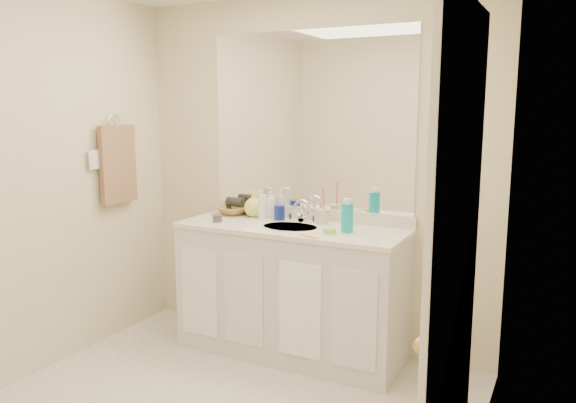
{
  "coord_description": "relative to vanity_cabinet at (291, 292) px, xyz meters",
  "views": [
    {
      "loc": [
        1.62,
        -2.2,
        1.65
      ],
      "look_at": [
        0.0,
        0.97,
        1.05
      ],
      "focal_mm": 35.0,
      "sensor_mm": 36.0,
      "label": 1
    }
  ],
  "objects": [
    {
      "name": "wall_back",
      "position": [
        0.0,
        0.28,
        0.77
      ],
      "size": [
        2.6,
        0.02,
        2.4
      ],
      "primitive_type": "cube",
      "color": "beige",
      "rests_on": "floor"
    },
    {
      "name": "wall_left",
      "position": [
        -1.3,
        -1.02,
        0.77
      ],
      "size": [
        0.02,
        2.6,
        2.4
      ],
      "primitive_type": "cube",
      "color": "beige",
      "rests_on": "floor"
    },
    {
      "name": "wall_right",
      "position": [
        1.3,
        -1.02,
        0.77
      ],
      "size": [
        0.02,
        2.6,
        2.4
      ],
      "primitive_type": "cube",
      "color": "beige",
      "rests_on": "floor"
    },
    {
      "name": "vanity_cabinet",
      "position": [
        0.0,
        0.0,
        0.0
      ],
      "size": [
        1.5,
        0.55,
        0.85
      ],
      "primitive_type": "cube",
      "color": "silver",
      "rests_on": "floor"
    },
    {
      "name": "countertop",
      "position": [
        0.0,
        0.0,
        0.44
      ],
      "size": [
        1.52,
        0.57,
        0.03
      ],
      "primitive_type": "cube",
      "color": "white",
      "rests_on": "vanity_cabinet"
    },
    {
      "name": "backsplash",
      "position": [
        0.0,
        0.26,
        0.5
      ],
      "size": [
        1.52,
        0.03,
        0.08
      ],
      "primitive_type": "cube",
      "color": "beige",
      "rests_on": "countertop"
    },
    {
      "name": "sink_basin",
      "position": [
        0.0,
        -0.02,
        0.44
      ],
      "size": [
        0.37,
        0.37,
        0.02
      ],
      "primitive_type": "cylinder",
      "color": "beige",
      "rests_on": "countertop"
    },
    {
      "name": "faucet",
      "position": [
        0.0,
        0.16,
        0.51
      ],
      "size": [
        0.02,
        0.02,
        0.11
      ],
      "primitive_type": "cylinder",
      "color": "silver",
      "rests_on": "countertop"
    },
    {
      "name": "mirror",
      "position": [
        0.0,
        0.27,
        1.14
      ],
      "size": [
        1.48,
        0.01,
        1.2
      ],
      "primitive_type": "cube",
      "color": "white",
      "rests_on": "wall_back"
    },
    {
      "name": "blue_mug",
      "position": [
        -0.16,
        0.14,
        0.51
      ],
      "size": [
        0.08,
        0.08,
        0.1
      ],
      "primitive_type": "cylinder",
      "rotation": [
        0.0,
        0.0,
        0.06
      ],
      "color": "navy",
      "rests_on": "countertop"
    },
    {
      "name": "tan_cup",
      "position": [
        0.15,
        0.15,
        0.5
      ],
      "size": [
        0.07,
        0.07,
        0.1
      ],
      "primitive_type": "cylinder",
      "rotation": [
        0.0,
        0.0,
        -0.04
      ],
      "color": "beige",
      "rests_on": "countertop"
    },
    {
      "name": "toothbrush",
      "position": [
        0.16,
        0.15,
        0.6
      ],
      "size": [
        0.02,
        0.04,
        0.21
      ],
      "primitive_type": "cylinder",
      "rotation": [
        0.14,
        0.0,
        -0.2
      ],
      "color": "#EA3D7E",
      "rests_on": "tan_cup"
    },
    {
      "name": "mouthwash_bottle",
      "position": [
        0.39,
        -0.0,
        0.54
      ],
      "size": [
        0.09,
        0.09,
        0.18
      ],
      "primitive_type": "cylinder",
      "rotation": [
        0.0,
        0.0,
        -0.27
      ],
      "color": "#0EA2AC",
      "rests_on": "countertop"
    },
    {
      "name": "soap_dish",
      "position": [
        0.32,
        -0.12,
        0.46
      ],
      "size": [
        0.1,
        0.09,
        0.01
      ],
      "primitive_type": "cube",
      "rotation": [
        0.0,
        0.0,
        0.29
      ],
      "color": "white",
      "rests_on": "countertop"
    },
    {
      "name": "green_soap",
      "position": [
        0.32,
        -0.12,
        0.48
      ],
      "size": [
        0.07,
        0.06,
        0.02
      ],
      "primitive_type": "cube",
      "rotation": [
        0.0,
        0.0,
        -0.18
      ],
      "color": "#88E136",
      "rests_on": "soap_dish"
    },
    {
      "name": "orange_comb",
      "position": [
        0.24,
        -0.24,
        0.46
      ],
      "size": [
        0.13,
        0.07,
        0.01
      ],
      "primitive_type": "cube",
      "rotation": [
        0.0,
        0.0,
        -0.36
      ],
      "color": "orange",
      "rests_on": "countertop"
    },
    {
      "name": "dark_jar",
      "position": [
        -0.51,
        -0.11,
        0.48
      ],
      "size": [
        0.08,
        0.08,
        0.04
      ],
      "primitive_type": "cylinder",
      "rotation": [
        0.0,
        0.0,
        0.35
      ],
      "color": "#36373E",
      "rests_on": "countertop"
    },
    {
      "name": "extra_white_bottle",
      "position": [
        -0.26,
        0.08,
        0.54
      ],
      "size": [
        0.07,
        0.07,
        0.18
      ],
      "primitive_type": "cylinder",
      "rotation": [
        0.0,
        0.0,
        -0.29
      ],
      "color": "white",
      "rests_on": "countertop"
    },
    {
      "name": "soap_bottle_white",
      "position": [
        -0.26,
        0.2,
        0.55
      ],
      "size": [
        0.08,
        0.08,
        0.18
      ],
      "primitive_type": "imported",
      "rotation": [
        0.0,
        0.0,
        0.07
      ],
      "color": "white",
      "rests_on": "countertop"
    },
    {
      "name": "soap_bottle_cream",
      "position": [
        -0.35,
        0.19,
        0.55
      ],
      "size": [
        0.1,
        0.1,
        0.19
      ],
      "primitive_type": "imported",
      "rotation": [
        0.0,
        0.0,
        -0.27
      ],
      "color": "#FBE8CD",
      "rests_on": "countertop"
    },
    {
      "name": "soap_bottle_yellow",
      "position": [
        -0.38,
        0.17,
        0.55
      ],
      "size": [
        0.18,
        0.18,
        0.19
      ],
      "primitive_type": "imported",
      "rotation": [
        0.0,
        0.0,
        -0.28
      ],
      "color": "#DAE157",
      "rests_on": "countertop"
    },
    {
      "name": "wicker_basket",
      "position": [
        -0.57,
        0.18,
        0.49
      ],
      "size": [
        0.29,
        0.29,
        0.06
      ],
      "primitive_type": "imported",
      "rotation": [
        0.0,
        0.0,
        -0.17
      ],
      "color": "olive",
      "rests_on": "countertop"
    },
    {
      "name": "hair_dryer",
      "position": [
        -0.55,
        0.18,
        0.54
      ],
      "size": [
        0.14,
        0.08,
        0.07
      ],
      "primitive_type": "cylinder",
      "rotation": [
        0.0,
        1.57,
        -0.11
      ],
      "color": "black",
      "rests_on": "wicker_basket"
    },
    {
      "name": "towel_ring",
      "position": [
        -1.27,
        -0.25,
        1.12
      ],
      "size": [
        0.01,
        0.11,
        0.11
      ],
      "primitive_type": "torus",
      "rotation": [
        0.0,
        1.57,
        0.0
      ],
      "color": "silver",
      "rests_on": "wall_left"
    },
    {
      "name": "hand_towel",
      "position": [
        -1.25,
        -0.25,
        0.82
      ],
      "size": [
        0.04,
        0.32,
        0.55
      ],
      "primitive_type": "cube",
      "color": "brown",
      "rests_on": "towel_ring"
    },
    {
      "name": "switch_plate",
      "position": [
        -1.27,
        -0.45,
        0.88
      ],
      "size": [
        0.01,
        0.08,
        0.13
      ],
      "primitive_type": "cube",
      "color": "white",
      "rests_on": "wall_left"
    },
    {
      "name": "door",
      "position": [
        1.29,
        -1.32,
        0.57
      ],
      "size": [
        0.02,
        0.82,
        2.0
      ],
      "primitive_type": "cube",
      "color": "white",
      "rests_on": "floor"
    }
  ]
}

